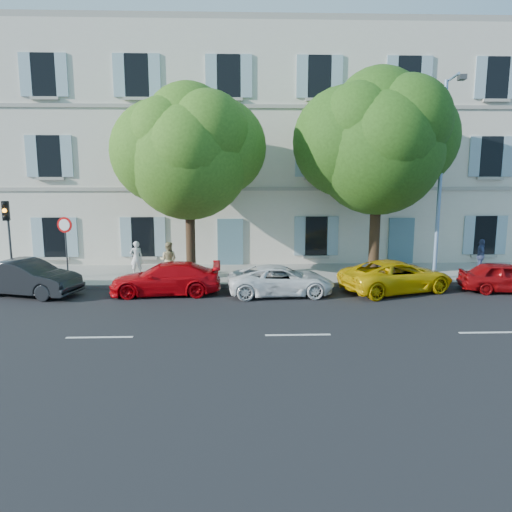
{
  "coord_description": "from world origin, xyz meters",
  "views": [
    {
      "loc": [
        -1.83,
        -18.51,
        5.02
      ],
      "look_at": [
        -1.06,
        2.0,
        1.4
      ],
      "focal_mm": 35.0,
      "sensor_mm": 36.0,
      "label": 1
    }
  ],
  "objects_px": {
    "car_red_coupe": "(166,279)",
    "tree_right": "(378,149)",
    "car_yellow_supercar": "(397,276)",
    "pedestrian_c": "(481,256)",
    "tree_left": "(189,158)",
    "car_dark_sedan": "(26,278)",
    "road_sign": "(65,236)",
    "car_white_coupe": "(281,280)",
    "car_red_hatchback": "(506,277)",
    "street_lamp": "(442,169)",
    "pedestrian_b": "(168,260)",
    "pedestrian_a": "(136,258)",
    "traffic_light": "(7,224)"
  },
  "relations": [
    {
      "from": "pedestrian_c",
      "to": "car_white_coupe",
      "type": "bearing_deg",
      "value": 122.33
    },
    {
      "from": "pedestrian_c",
      "to": "car_yellow_supercar",
      "type": "bearing_deg",
      "value": 134.38
    },
    {
      "from": "car_red_hatchback",
      "to": "road_sign",
      "type": "bearing_deg",
      "value": 92.28
    },
    {
      "from": "traffic_light",
      "to": "pedestrian_a",
      "type": "distance_m",
      "value": 5.56
    },
    {
      "from": "car_dark_sedan",
      "to": "pedestrian_b",
      "type": "relative_size",
      "value": 2.64
    },
    {
      "from": "car_dark_sedan",
      "to": "car_red_coupe",
      "type": "bearing_deg",
      "value": -73.68
    },
    {
      "from": "tree_left",
      "to": "pedestrian_b",
      "type": "bearing_deg",
      "value": 168.64
    },
    {
      "from": "car_white_coupe",
      "to": "street_lamp",
      "type": "distance_m",
      "value": 8.51
    },
    {
      "from": "tree_left",
      "to": "traffic_light",
      "type": "relative_size",
      "value": 2.34
    },
    {
      "from": "car_white_coupe",
      "to": "road_sign",
      "type": "relative_size",
      "value": 1.49
    },
    {
      "from": "car_white_coupe",
      "to": "car_red_hatchback",
      "type": "xyz_separation_m",
      "value": [
        9.26,
        0.13,
        0.03
      ]
    },
    {
      "from": "car_white_coupe",
      "to": "tree_left",
      "type": "distance_m",
      "value": 6.61
    },
    {
      "from": "car_yellow_supercar",
      "to": "street_lamp",
      "type": "height_order",
      "value": "street_lamp"
    },
    {
      "from": "car_red_hatchback",
      "to": "pedestrian_b",
      "type": "relative_size",
      "value": 2.21
    },
    {
      "from": "car_white_coupe",
      "to": "traffic_light",
      "type": "xyz_separation_m",
      "value": [
        -11.5,
        1.99,
        2.1
      ]
    },
    {
      "from": "tree_right",
      "to": "road_sign",
      "type": "bearing_deg",
      "value": -175.92
    },
    {
      "from": "car_red_coupe",
      "to": "car_yellow_supercar",
      "type": "relative_size",
      "value": 0.94
    },
    {
      "from": "street_lamp",
      "to": "pedestrian_b",
      "type": "relative_size",
      "value": 5.23
    },
    {
      "from": "car_red_coupe",
      "to": "car_red_hatchback",
      "type": "xyz_separation_m",
      "value": [
        13.9,
        -0.14,
        -0.02
      ]
    },
    {
      "from": "car_red_hatchback",
      "to": "street_lamp",
      "type": "xyz_separation_m",
      "value": [
        -2.22,
        1.72,
        4.38
      ]
    },
    {
      "from": "traffic_light",
      "to": "car_red_hatchback",
      "type": "bearing_deg",
      "value": -5.13
    },
    {
      "from": "car_white_coupe",
      "to": "car_yellow_supercar",
      "type": "height_order",
      "value": "car_yellow_supercar"
    },
    {
      "from": "car_yellow_supercar",
      "to": "car_red_coupe",
      "type": "bearing_deg",
      "value": 71.51
    },
    {
      "from": "traffic_light",
      "to": "pedestrian_b",
      "type": "xyz_separation_m",
      "value": [
        6.67,
        0.61,
        -1.72
      ]
    },
    {
      "from": "tree_right",
      "to": "street_lamp",
      "type": "height_order",
      "value": "tree_right"
    },
    {
      "from": "road_sign",
      "to": "car_white_coupe",
      "type": "bearing_deg",
      "value": -10.43
    },
    {
      "from": "tree_left",
      "to": "car_dark_sedan",
      "type": "bearing_deg",
      "value": -161.81
    },
    {
      "from": "tree_right",
      "to": "traffic_light",
      "type": "relative_size",
      "value": 2.52
    },
    {
      "from": "car_yellow_supercar",
      "to": "pedestrian_c",
      "type": "height_order",
      "value": "pedestrian_c"
    },
    {
      "from": "car_red_hatchback",
      "to": "pedestrian_a",
      "type": "xyz_separation_m",
      "value": [
        -15.66,
        3.24,
        0.32
      ]
    },
    {
      "from": "car_white_coupe",
      "to": "pedestrian_b",
      "type": "height_order",
      "value": "pedestrian_b"
    },
    {
      "from": "car_white_coupe",
      "to": "traffic_light",
      "type": "height_order",
      "value": "traffic_light"
    },
    {
      "from": "pedestrian_a",
      "to": "tree_left",
      "type": "bearing_deg",
      "value": 142.55
    },
    {
      "from": "pedestrian_a",
      "to": "pedestrian_c",
      "type": "xyz_separation_m",
      "value": [
        16.09,
        -0.18,
        0.02
      ]
    },
    {
      "from": "car_red_coupe",
      "to": "tree_right",
      "type": "distance_m",
      "value": 10.71
    },
    {
      "from": "car_red_coupe",
      "to": "road_sign",
      "type": "height_order",
      "value": "road_sign"
    },
    {
      "from": "car_red_coupe",
      "to": "street_lamp",
      "type": "height_order",
      "value": "street_lamp"
    },
    {
      "from": "car_dark_sedan",
      "to": "pedestrian_a",
      "type": "xyz_separation_m",
      "value": [
        3.76,
        3.06,
        0.22
      ]
    },
    {
      "from": "street_lamp",
      "to": "car_red_coupe",
      "type": "bearing_deg",
      "value": -172.28
    },
    {
      "from": "car_yellow_supercar",
      "to": "car_red_hatchback",
      "type": "distance_m",
      "value": 4.48
    },
    {
      "from": "car_red_coupe",
      "to": "traffic_light",
      "type": "bearing_deg",
      "value": -106.48
    },
    {
      "from": "road_sign",
      "to": "pedestrian_a",
      "type": "height_order",
      "value": "road_sign"
    },
    {
      "from": "pedestrian_a",
      "to": "car_red_coupe",
      "type": "bearing_deg",
      "value": 102.7
    },
    {
      "from": "car_red_coupe",
      "to": "tree_right",
      "type": "height_order",
      "value": "tree_right"
    },
    {
      "from": "street_lamp",
      "to": "pedestrian_c",
      "type": "relative_size",
      "value": 5.32
    },
    {
      "from": "car_yellow_supercar",
      "to": "street_lamp",
      "type": "xyz_separation_m",
      "value": [
        2.25,
        1.53,
        4.35
      ]
    },
    {
      "from": "tree_right",
      "to": "pedestrian_b",
      "type": "relative_size",
      "value": 5.41
    },
    {
      "from": "car_dark_sedan",
      "to": "tree_left",
      "type": "distance_m",
      "value": 8.19
    },
    {
      "from": "car_red_hatchback",
      "to": "street_lamp",
      "type": "bearing_deg",
      "value": 59.21
    },
    {
      "from": "car_dark_sedan",
      "to": "pedestrian_a",
      "type": "height_order",
      "value": "pedestrian_a"
    }
  ]
}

